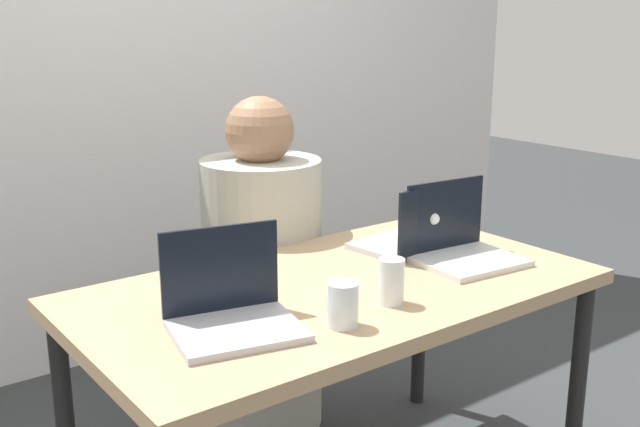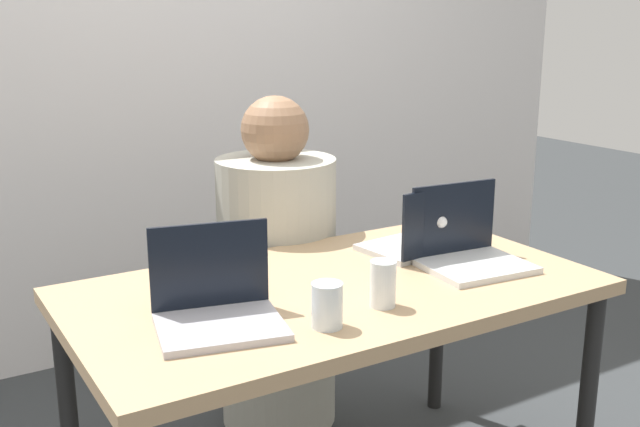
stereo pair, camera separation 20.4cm
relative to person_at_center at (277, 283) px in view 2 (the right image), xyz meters
name	(u,v)px [view 2 (the right image)]	position (x,y,z in m)	size (l,w,h in m)	color
back_wall	(148,47)	(-0.12, 0.88, 0.78)	(4.50, 0.10, 2.59)	silver
desk	(335,307)	(-0.12, -0.57, 0.13)	(1.41, 0.77, 0.71)	tan
person_at_center	(277,283)	(0.00, 0.00, 0.00)	(0.50, 0.50, 1.17)	#B4B3A4
laptop_front_right	(468,249)	(0.29, -0.63, 0.25)	(0.31, 0.28, 0.23)	silver
laptop_front_left	(217,304)	(-0.50, -0.66, 0.25)	(0.33, 0.29, 0.23)	#B3B1BA
laptop_back_right	(420,238)	(0.25, -0.47, 0.24)	(0.31, 0.27, 0.22)	silver
water_glass_center	(383,287)	(-0.10, -0.76, 0.25)	(0.07, 0.07, 0.12)	white
water_glass_left	(327,308)	(-0.29, -0.80, 0.24)	(0.07, 0.07, 0.11)	silver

